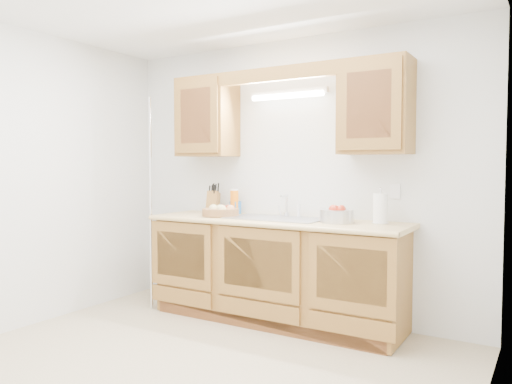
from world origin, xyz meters
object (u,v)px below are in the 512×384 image
Objects in this scene: fruit_basket at (221,211)px; paper_towel at (380,209)px; knife_block at (213,202)px; apple_bowl at (337,215)px.

paper_towel is (1.43, 0.14, 0.07)m from fruit_basket.
knife_block is 1.34m from apple_bowl.
fruit_basket is 1.32× the size of knife_block.
apple_bowl is (1.34, -0.15, -0.05)m from knife_block.
paper_towel is at bearing -21.03° from knife_block.
fruit_basket is 1.10m from apple_bowl.
paper_towel reaches higher than apple_bowl.
paper_towel is 0.35m from apple_bowl.
knife_block is at bearing 138.49° from fruit_basket.
paper_towel reaches higher than fruit_basket.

